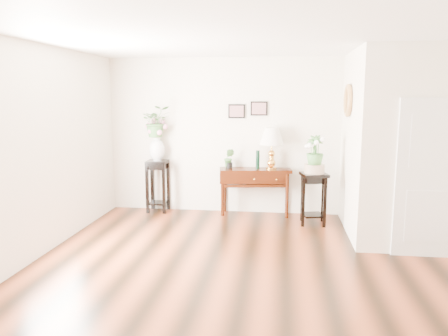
% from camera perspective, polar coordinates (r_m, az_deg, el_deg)
% --- Properties ---
extents(floor, '(6.00, 5.50, 0.02)m').
position_cam_1_polar(floor, '(5.52, 5.50, -13.20)').
color(floor, maroon).
rests_on(floor, ground).
extents(ceiling, '(6.00, 5.50, 0.02)m').
position_cam_1_polar(ceiling, '(5.15, 6.01, 16.95)').
color(ceiling, white).
rests_on(ceiling, ground).
extents(wall_back, '(6.00, 0.02, 2.80)m').
position_cam_1_polar(wall_back, '(7.89, 6.38, 4.09)').
color(wall_back, silver).
rests_on(wall_back, ground).
extents(wall_front, '(6.00, 0.02, 2.80)m').
position_cam_1_polar(wall_front, '(2.46, 3.71, -7.54)').
color(wall_front, silver).
rests_on(wall_front, ground).
extents(wall_left, '(0.02, 5.50, 2.80)m').
position_cam_1_polar(wall_left, '(6.04, -24.04, 1.74)').
color(wall_left, silver).
rests_on(wall_left, ground).
extents(partition, '(1.80, 1.95, 2.80)m').
position_cam_1_polar(partition, '(7.18, 23.22, 2.88)').
color(partition, silver).
rests_on(partition, floor).
extents(door, '(0.90, 0.05, 2.10)m').
position_cam_1_polar(door, '(6.28, 25.45, -1.32)').
color(door, silver).
rests_on(door, floor).
extents(art_print_left, '(0.30, 0.02, 0.25)m').
position_cam_1_polar(art_print_left, '(7.88, 1.66, 7.42)').
color(art_print_left, black).
rests_on(art_print_left, wall_back).
extents(art_print_right, '(0.30, 0.02, 0.25)m').
position_cam_1_polar(art_print_right, '(7.84, 4.60, 7.75)').
color(art_print_right, black).
rests_on(art_print_right, wall_back).
extents(wall_ornament, '(0.07, 0.51, 0.51)m').
position_cam_1_polar(wall_ornament, '(7.07, 15.87, 8.48)').
color(wall_ornament, '#A58248').
rests_on(wall_ornament, partition).
extents(console_table, '(1.31, 0.60, 0.84)m').
position_cam_1_polar(console_table, '(7.87, 4.07, -3.10)').
color(console_table, black).
rests_on(console_table, floor).
extents(table_lamp, '(0.48, 0.48, 0.74)m').
position_cam_1_polar(table_lamp, '(7.73, 6.23, 2.44)').
color(table_lamp, gold).
rests_on(table_lamp, console_table).
extents(green_vase, '(0.09, 0.09, 0.33)m').
position_cam_1_polar(green_vase, '(7.76, 4.42, 1.15)').
color(green_vase, black).
rests_on(green_vase, console_table).
extents(potted_plant, '(0.20, 0.17, 0.33)m').
position_cam_1_polar(potted_plant, '(7.80, 0.67, 1.20)').
color(potted_plant, '#407A38').
rests_on(potted_plant, console_table).
extents(plant_stand_a, '(0.38, 0.38, 0.95)m').
position_cam_1_polar(plant_stand_a, '(8.16, -8.63, -2.34)').
color(plant_stand_a, black).
rests_on(plant_stand_a, floor).
extents(porcelain_vase, '(0.35, 0.35, 0.48)m').
position_cam_1_polar(porcelain_vase, '(8.05, -8.75, 2.56)').
color(porcelain_vase, white).
rests_on(porcelain_vase, plant_stand_a).
extents(lily_arrangement, '(0.64, 0.61, 0.56)m').
position_cam_1_polar(lily_arrangement, '(8.01, -8.83, 5.81)').
color(lily_arrangement, '#407A38').
rests_on(lily_arrangement, porcelain_vase).
extents(plant_stand_b, '(0.49, 0.49, 0.86)m').
position_cam_1_polar(plant_stand_b, '(7.43, 11.59, -3.94)').
color(plant_stand_b, black).
rests_on(plant_stand_b, floor).
extents(ceramic_bowl, '(0.43, 0.43, 0.15)m').
position_cam_1_polar(ceramic_bowl, '(7.33, 11.72, -0.05)').
color(ceramic_bowl, '#B6A18D').
rests_on(ceramic_bowl, plant_stand_b).
extents(narcissus, '(0.34, 0.34, 0.51)m').
position_cam_1_polar(narcissus, '(7.29, 11.80, 2.22)').
color(narcissus, '#407A38').
rests_on(narcissus, ceramic_bowl).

